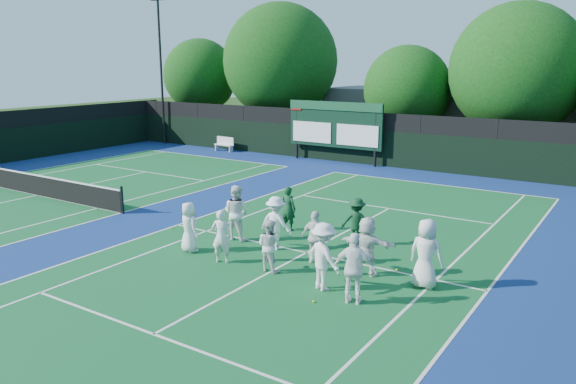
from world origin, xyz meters
The scene contains 30 objects.
ground centered at (0.00, 0.00, 0.00)m, with size 120.00×120.00×0.00m, color #1A370F.
court_apron centered at (-6.00, 1.00, 0.00)m, with size 34.00×32.00×0.01m, color navy.
near_court centered at (0.00, 1.00, 0.01)m, with size 11.05×23.85×0.01m.
left_court centered at (-14.00, 1.00, 0.01)m, with size 11.05×23.85×0.01m.
back_fence centered at (-6.00, 16.00, 1.36)m, with size 34.00×0.08×3.00m.
scoreboard centered at (-7.01, 15.59, 2.19)m, with size 6.00×0.21×3.55m.
clubhouse centered at (-2.00, 24.00, 2.00)m, with size 18.00×6.00×4.00m, color #5C5C61.
light_pole_left centered at (-21.00, 15.70, 6.30)m, with size 1.20×0.30×10.12m.
tennis_net centered at (-14.00, 1.00, 0.49)m, with size 11.30×0.10×1.10m.
bench centered at (-15.12, 15.37, 0.50)m, with size 1.51×0.51×0.94m.
tree_a centered at (-20.64, 19.58, 4.60)m, with size 5.50×5.50×7.50m.
tree_b centered at (-13.30, 19.58, 5.61)m, with size 7.83×7.83×9.73m.
tree_c centered at (-4.06, 19.58, 4.03)m, with size 5.23×5.23×6.78m.
tree_d centered at (2.12, 19.58, 5.17)m, with size 7.18×7.18×8.95m.
tennis_ball_1 centered at (3.47, 2.00, 0.03)m, with size 0.07×0.07×0.07m, color #B6D018.
tennis_ball_2 centered at (2.08, -2.06, 0.03)m, with size 0.07×0.07×0.07m, color #B6D018.
tennis_ball_3 centered at (-5.35, 0.56, 0.03)m, with size 0.07×0.07×0.07m, color #B6D018.
tennis_ball_5 centered at (2.95, 1.09, 0.03)m, with size 0.07×0.07×0.07m, color #B6D018.
player_front_0 centered at (-3.14, -0.88, 0.79)m, with size 0.77×0.50×1.58m, color white.
player_front_1 centered at (-1.66, -1.09, 0.81)m, with size 0.59×0.39×1.61m, color white.
player_front_2 centered at (-0.08, -0.88, 0.76)m, with size 0.73×0.57×1.51m, color silver.
player_front_3 centered at (1.85, -1.19, 0.90)m, with size 1.16×0.67×1.80m, color white.
player_front_4 centered at (2.90, -1.54, 0.90)m, with size 1.06×0.44×1.80m, color white.
player_back_0 centered at (-2.66, 0.89, 0.93)m, with size 0.90×0.70×1.86m, color white.
player_back_1 centered at (-1.02, 0.80, 0.85)m, with size 1.10×0.63×1.71m, color white.
player_back_2 centered at (0.69, 0.35, 0.80)m, with size 0.93×0.39×1.59m, color silver.
player_back_3 centered at (2.34, 0.35, 0.84)m, with size 1.56×0.50×1.68m, color white.
player_back_4 centered at (4.00, 0.40, 0.93)m, with size 0.91×0.59×1.86m, color silver.
coach_left centered at (-1.79, 2.71, 0.79)m, with size 0.58×0.38×1.58m, color #103B20.
coach_right centered at (0.92, 2.57, 0.78)m, with size 1.01×0.58×1.56m, color #0F391D.
Camera 1 is at (8.58, -13.15, 5.81)m, focal length 35.00 mm.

